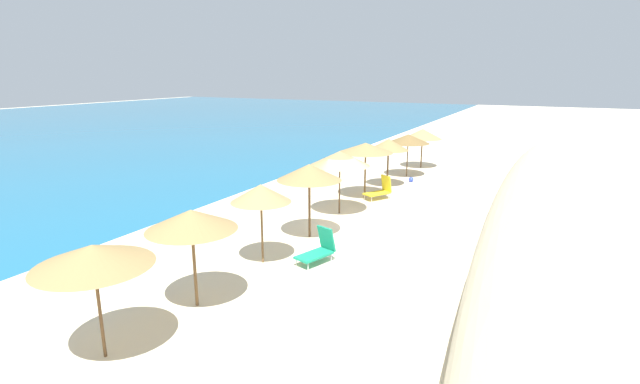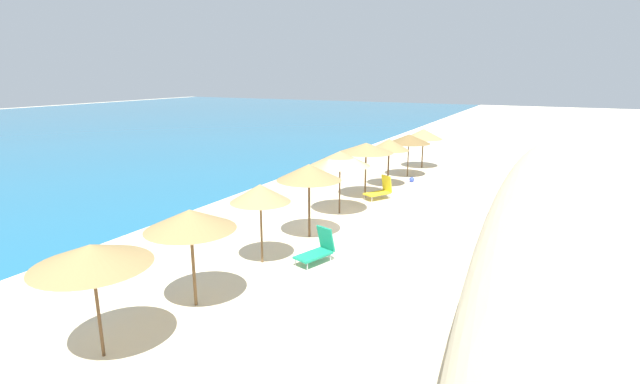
{
  "view_description": "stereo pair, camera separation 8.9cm",
  "coord_description": "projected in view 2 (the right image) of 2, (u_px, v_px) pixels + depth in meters",
  "views": [
    {
      "loc": [
        -17.34,
        -7.32,
        6.05
      ],
      "look_at": [
        -0.47,
        1.16,
        1.28
      ],
      "focal_mm": 26.54,
      "sensor_mm": 36.0,
      "label": 1
    },
    {
      "loc": [
        -17.3,
        -7.4,
        6.05
      ],
      "look_at": [
        -0.47,
        1.16,
        1.28
      ],
      "focal_mm": 26.54,
      "sensor_mm": 36.0,
      "label": 2
    }
  ],
  "objects": [
    {
      "name": "ground_plane",
      "position": [
        350.0,
        222.0,
        19.68
      ],
      "size": [
        160.0,
        160.0,
        0.0
      ],
      "primitive_type": "plane",
      "color": "beige"
    },
    {
      "name": "dune_ridge",
      "position": [
        567.0,
        221.0,
        15.72
      ],
      "size": [
        39.23,
        6.07,
        2.5
      ],
      "primitive_type": "ellipsoid",
      "rotation": [
        0.0,
        0.0,
        0.03
      ],
      "color": "beige",
      "rests_on": "ground_plane"
    },
    {
      "name": "beach_umbrella_1",
      "position": [
        190.0,
        220.0,
        12.1
      ],
      "size": [
        2.36,
        2.36,
        2.67
      ],
      "color": "brown",
      "rests_on": "ground_plane"
    },
    {
      "name": "beach_umbrella_0",
      "position": [
        91.0,
        255.0,
        9.83
      ],
      "size": [
        2.47,
        2.47,
        2.6
      ],
      "color": "brown",
      "rests_on": "ground_plane"
    },
    {
      "name": "beach_umbrella_8",
      "position": [
        423.0,
        134.0,
        30.56
      ],
      "size": [
        2.48,
        2.48,
        2.54
      ],
      "color": "brown",
      "rests_on": "ground_plane"
    },
    {
      "name": "beach_umbrella_2",
      "position": [
        260.0,
        193.0,
        14.98
      ],
      "size": [
        1.95,
        1.95,
        2.64
      ],
      "color": "brown",
      "rests_on": "ground_plane"
    },
    {
      "name": "lounge_chair_0",
      "position": [
        318.0,
        249.0,
        15.48
      ],
      "size": [
        1.48,
        1.02,
        1.13
      ],
      "rotation": [
        0.0,
        0.0,
        1.26
      ],
      "color": "#199972",
      "rests_on": "ground_plane"
    },
    {
      "name": "beach_umbrella_4",
      "position": [
        340.0,
        158.0,
        20.38
      ],
      "size": [
        2.62,
        2.62,
        2.79
      ],
      "color": "brown",
      "rests_on": "ground_plane"
    },
    {
      "name": "beach_ball",
      "position": [
        412.0,
        180.0,
        26.92
      ],
      "size": [
        0.29,
        0.29,
        0.29
      ],
      "primitive_type": "sphere",
      "color": "blue",
      "rests_on": "ground_plane"
    },
    {
      "name": "beach_umbrella_7",
      "position": [
        409.0,
        139.0,
        27.92
      ],
      "size": [
        2.53,
        2.53,
        2.53
      ],
      "color": "brown",
      "rests_on": "ground_plane"
    },
    {
      "name": "beach_umbrella_3",
      "position": [
        309.0,
        172.0,
        17.38
      ],
      "size": [
        2.42,
        2.42,
        2.8
      ],
      "color": "brown",
      "rests_on": "ground_plane"
    },
    {
      "name": "beach_umbrella_6",
      "position": [
        389.0,
        145.0,
        25.38
      ],
      "size": [
        2.18,
        2.18,
        2.61
      ],
      "color": "brown",
      "rests_on": "ground_plane"
    },
    {
      "name": "beach_umbrella_5",
      "position": [
        366.0,
        148.0,
        23.03
      ],
      "size": [
        2.67,
        2.67,
        2.74
      ],
      "color": "brown",
      "rests_on": "ground_plane"
    },
    {
      "name": "lounge_chair_1",
      "position": [
        381.0,
        190.0,
        23.25
      ],
      "size": [
        1.48,
        1.22,
        1.15
      ],
      "rotation": [
        0.0,
        0.0,
        1.05
      ],
      "color": "yellow",
      "rests_on": "ground_plane"
    }
  ]
}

